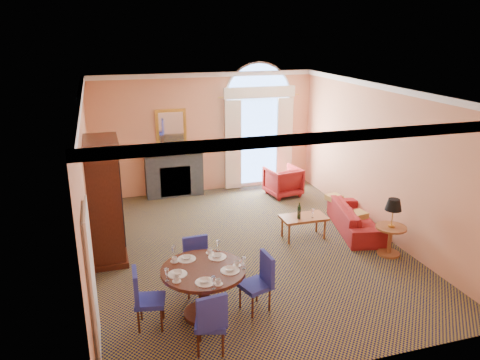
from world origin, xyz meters
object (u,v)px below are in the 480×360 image
object	(u,v)px
armchair	(283,181)
coffee_table	(304,218)
side_table	(392,221)
sofa	(356,218)
armoire	(104,202)
dining_table	(204,281)

from	to	relation	value
armchair	coffee_table	world-z (taller)	coffee_table
side_table	armchair	bearing A→B (deg)	100.63
armchair	coffee_table	distance (m)	2.71
sofa	coffee_table	size ratio (longest dim) A/B	2.06
armoire	armchair	bearing A→B (deg)	26.85
armoire	coffee_table	bearing A→B (deg)	-4.44
dining_table	armchair	bearing A→B (deg)	56.00
sofa	coffee_table	distance (m)	1.27
sofa	armchair	bearing A→B (deg)	27.13
armchair	sofa	bearing A→B (deg)	95.19
sofa	side_table	size ratio (longest dim) A/B	1.73
sofa	side_table	bearing A→B (deg)	-164.82
armoire	side_table	world-z (taller)	armoire
armoire	coffee_table	world-z (taller)	armoire
armchair	armoire	bearing A→B (deg)	17.73
dining_table	armchair	size ratio (longest dim) A/B	1.53
coffee_table	side_table	xyz separation A→B (m)	(1.31, -1.21, 0.27)
sofa	armchair	distance (m)	2.72
dining_table	sofa	distance (m)	4.49
dining_table	side_table	world-z (taller)	side_table
armoire	side_table	bearing A→B (deg)	-15.92
dining_table	side_table	bearing A→B (deg)	13.62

